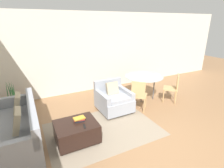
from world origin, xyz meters
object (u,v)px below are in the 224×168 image
at_px(dining_table, 144,78).
at_px(tv_remote_primary, 84,126).
at_px(dining_chair_near_left, 139,94).
at_px(book_stack, 79,119).
at_px(ottoman, 77,131).
at_px(couch, 18,130).
at_px(dining_chair_near_right, 174,86).
at_px(armchair, 113,99).
at_px(potted_plant, 14,105).

bearing_deg(dining_table, tv_remote_primary, -151.02).
bearing_deg(dining_chair_near_left, book_stack, -165.91).
distance_m(ottoman, book_stack, 0.26).
relative_size(couch, dining_chair_near_right, 2.27).
bearing_deg(dining_chair_near_left, dining_table, 45.00).
xyz_separation_m(armchair, dining_chair_near_left, (0.62, -0.34, 0.18)).
distance_m(ottoman, dining_chair_near_right, 3.33).
bearing_deg(armchair, potted_plant, 156.04).
bearing_deg(ottoman, tv_remote_primary, -57.09).
height_order(potted_plant, dining_table, potted_plant).
xyz_separation_m(ottoman, tv_remote_primary, (0.12, -0.19, 0.20)).
distance_m(couch, armchair, 2.45).
height_order(dining_table, dining_chair_near_left, dining_chair_near_left).
bearing_deg(dining_table, book_stack, -155.92).
distance_m(potted_plant, dining_chair_near_right, 4.71).
bearing_deg(tv_remote_primary, dining_chair_near_right, 12.89).
relative_size(armchair, potted_plant, 0.94).
relative_size(tv_remote_primary, dining_chair_near_left, 0.18).
xyz_separation_m(couch, ottoman, (1.09, -0.48, -0.07)).
bearing_deg(dining_table, couch, -169.11).
distance_m(ottoman, dining_table, 2.91).
bearing_deg(potted_plant, book_stack, -56.34).
bearing_deg(dining_chair_near_right, potted_plant, 161.92).
bearing_deg(dining_chair_near_left, ottoman, -164.72).
height_order(dining_table, dining_chair_near_right, dining_chair_near_right).
distance_m(potted_plant, dining_table, 3.91).
height_order(armchair, potted_plant, potted_plant).
height_order(couch, ottoman, couch).
relative_size(armchair, ottoman, 1.07).
distance_m(tv_remote_primary, dining_chair_near_right, 3.24).
xyz_separation_m(couch, book_stack, (1.18, -0.42, 0.16)).
height_order(ottoman, dining_chair_near_right, dining_chair_near_right).
xyz_separation_m(ottoman, dining_chair_near_right, (3.28, 0.53, 0.28)).
height_order(ottoman, tv_remote_primary, tv_remote_primary).
bearing_deg(dining_table, dining_chair_near_right, -45.00).
relative_size(couch, potted_plant, 2.09).
xyz_separation_m(couch, dining_table, (3.70, 0.71, 0.38)).
bearing_deg(potted_plant, ottoman, -59.18).
xyz_separation_m(book_stack, dining_chair_near_left, (1.86, 0.47, 0.05)).
height_order(ottoman, dining_table, dining_table).
bearing_deg(armchair, book_stack, -147.06).
distance_m(dining_table, dining_chair_near_right, 0.95).
height_order(potted_plant, dining_chair_near_left, potted_plant).
bearing_deg(ottoman, dining_chair_near_right, 9.26).
relative_size(couch, book_stack, 8.29).
xyz_separation_m(book_stack, tv_remote_primary, (0.03, -0.25, -0.03)).
xyz_separation_m(couch, potted_plant, (-0.10, 1.51, -0.07)).
bearing_deg(dining_chair_near_left, tv_remote_primary, -158.52).
bearing_deg(ottoman, potted_plant, 120.82).
bearing_deg(potted_plant, dining_table, -11.83).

